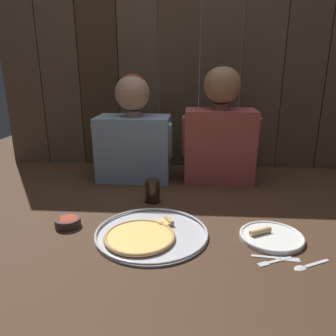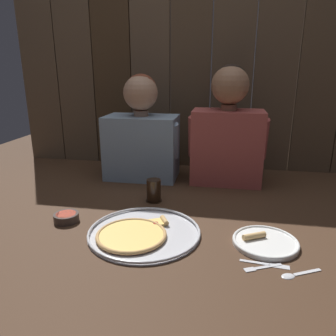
{
  "view_description": "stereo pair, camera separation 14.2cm",
  "coord_description": "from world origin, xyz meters",
  "px_view_note": "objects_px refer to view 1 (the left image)",
  "views": [
    {
      "loc": [
        0.08,
        -1.26,
        0.6
      ],
      "look_at": [
        -0.02,
        0.1,
        0.18
      ],
      "focal_mm": 34.45,
      "sensor_mm": 36.0,
      "label": 1
    },
    {
      "loc": [
        0.22,
        -1.24,
        0.6
      ],
      "look_at": [
        -0.02,
        0.1,
        0.18
      ],
      "focal_mm": 34.45,
      "sensor_mm": 36.0,
      "label": 2
    }
  ],
  "objects_px": {
    "dinner_plate": "(271,236)",
    "diner_right": "(220,129)",
    "drinking_glass": "(153,191)",
    "pizza_tray": "(148,234)",
    "dipping_bowl": "(68,222)",
    "diner_left": "(134,134)"
  },
  "relations": [
    {
      "from": "dinner_plate",
      "to": "diner_right",
      "type": "distance_m",
      "value": 0.72
    },
    {
      "from": "drinking_glass",
      "to": "dinner_plate",
      "type": "bearing_deg",
      "value": -33.43
    },
    {
      "from": "drinking_glass",
      "to": "diner_right",
      "type": "bearing_deg",
      "value": 45.48
    },
    {
      "from": "pizza_tray",
      "to": "dipping_bowl",
      "type": "xyz_separation_m",
      "value": [
        -0.33,
        0.06,
        0.01
      ]
    },
    {
      "from": "drinking_glass",
      "to": "diner_left",
      "type": "height_order",
      "value": "diner_left"
    },
    {
      "from": "pizza_tray",
      "to": "diner_right",
      "type": "relative_size",
      "value": 0.69
    },
    {
      "from": "dinner_plate",
      "to": "drinking_glass",
      "type": "distance_m",
      "value": 0.57
    },
    {
      "from": "diner_right",
      "to": "dipping_bowl",
      "type": "bearing_deg",
      "value": -136.38
    },
    {
      "from": "pizza_tray",
      "to": "dipping_bowl",
      "type": "bearing_deg",
      "value": 169.96
    },
    {
      "from": "dinner_plate",
      "to": "dipping_bowl",
      "type": "xyz_separation_m",
      "value": [
        -0.78,
        0.04,
        0.01
      ]
    },
    {
      "from": "drinking_glass",
      "to": "dipping_bowl",
      "type": "distance_m",
      "value": 0.41
    },
    {
      "from": "drinking_glass",
      "to": "dipping_bowl",
      "type": "relative_size",
      "value": 1.05
    },
    {
      "from": "diner_left",
      "to": "drinking_glass",
      "type": "bearing_deg",
      "value": -66.99
    },
    {
      "from": "drinking_glass",
      "to": "dipping_bowl",
      "type": "xyz_separation_m",
      "value": [
        -0.31,
        -0.27,
        -0.03
      ]
    },
    {
      "from": "dinner_plate",
      "to": "dipping_bowl",
      "type": "height_order",
      "value": "same"
    },
    {
      "from": "pizza_tray",
      "to": "dinner_plate",
      "type": "xyz_separation_m",
      "value": [
        0.46,
        0.02,
        -0.0
      ]
    },
    {
      "from": "drinking_glass",
      "to": "diner_left",
      "type": "distance_m",
      "value": 0.42
    },
    {
      "from": "dinner_plate",
      "to": "dipping_bowl",
      "type": "relative_size",
      "value": 2.3
    },
    {
      "from": "pizza_tray",
      "to": "diner_right",
      "type": "distance_m",
      "value": 0.78
    },
    {
      "from": "dinner_plate",
      "to": "diner_right",
      "type": "height_order",
      "value": "diner_right"
    },
    {
      "from": "dipping_bowl",
      "to": "diner_right",
      "type": "height_order",
      "value": "diner_right"
    },
    {
      "from": "dinner_plate",
      "to": "pizza_tray",
      "type": "bearing_deg",
      "value": -178.1
    }
  ]
}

